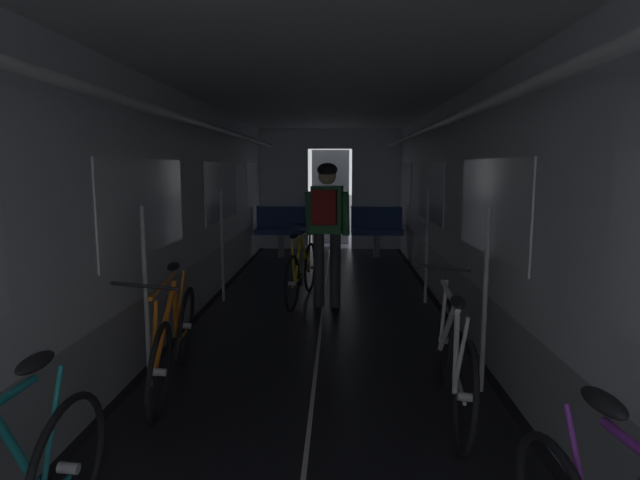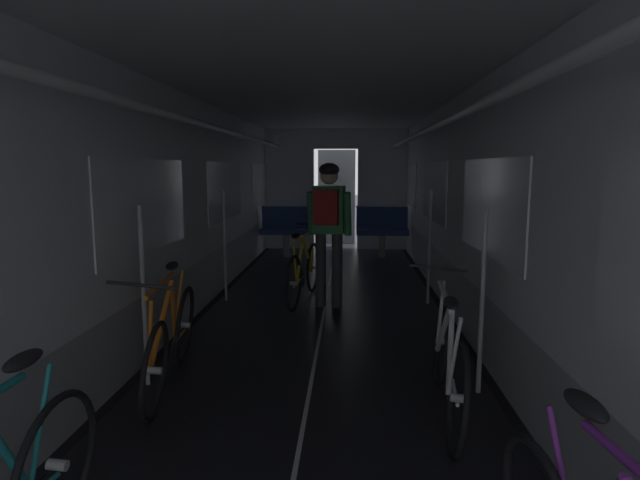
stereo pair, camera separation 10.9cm
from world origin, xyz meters
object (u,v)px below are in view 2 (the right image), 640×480
at_px(bench_seat_far_right, 382,227).
at_px(bicycle_yellow_in_aisle, 304,271).
at_px(person_cyclist_aisle, 329,219).
at_px(bench_seat_far_left, 286,226).
at_px(bicycle_white, 449,359).
at_px(bicycle_orange, 171,338).

height_order(bench_seat_far_right, bicycle_yellow_in_aisle, bench_seat_far_right).
bearing_deg(person_cyclist_aisle, bench_seat_far_left, 104.69).
bearing_deg(bicycle_white, bicycle_orange, 170.92).
xyz_separation_m(person_cyclist_aisle, bicycle_yellow_in_aisle, (-0.32, 0.27, -0.69)).
relative_size(bicycle_white, bicycle_yellow_in_aisle, 1.01).
bearing_deg(bicycle_white, bench_seat_far_right, 90.70).
distance_m(bench_seat_far_left, bench_seat_far_right, 1.80).
relative_size(bicycle_orange, person_cyclist_aisle, 0.98).
distance_m(bicycle_orange, bicycle_yellow_in_aisle, 2.76).
relative_size(bench_seat_far_right, bicycle_white, 0.58).
bearing_deg(bicycle_white, person_cyclist_aisle, 108.96).
bearing_deg(bicycle_yellow_in_aisle, bicycle_white, -67.17).
distance_m(person_cyclist_aisle, bicycle_yellow_in_aisle, 0.80).
bearing_deg(person_cyclist_aisle, bicycle_white, -71.04).
height_order(person_cyclist_aisle, bicycle_yellow_in_aisle, person_cyclist_aisle).
xyz_separation_m(bench_seat_far_right, bicycle_yellow_in_aisle, (-1.18, -3.34, -0.18)).
distance_m(bench_seat_far_right, bicycle_orange, 6.31).
xyz_separation_m(bicycle_white, bicycle_yellow_in_aisle, (-1.25, 2.98, 0.00)).
bearing_deg(person_cyclist_aisle, bicycle_yellow_in_aisle, 140.43).
xyz_separation_m(bicycle_orange, bicycle_white, (2.04, -0.33, 0.00)).
xyz_separation_m(bicycle_white, person_cyclist_aisle, (-0.93, 2.71, 0.69)).
relative_size(bicycle_orange, bicycle_yellow_in_aisle, 1.01).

